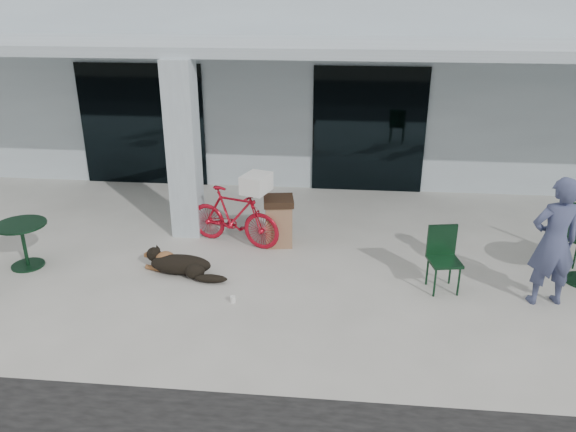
# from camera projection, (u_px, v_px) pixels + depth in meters

# --- Properties ---
(ground) EXTENTS (80.00, 80.00, 0.00)m
(ground) POSITION_uv_depth(u_px,v_px,m) (249.00, 301.00, 8.11)
(ground) COLOR beige
(ground) RESTS_ON ground
(building) EXTENTS (22.00, 7.00, 4.50)m
(building) POSITION_uv_depth(u_px,v_px,m) (299.00, 65.00, 15.08)
(building) COLOR silver
(building) RESTS_ON ground
(storefront_glass_left) EXTENTS (2.80, 0.06, 2.70)m
(storefront_glass_left) POSITION_uv_depth(u_px,v_px,m) (143.00, 125.00, 12.48)
(storefront_glass_left) COLOR black
(storefront_glass_left) RESTS_ON ground
(storefront_glass_right) EXTENTS (2.40, 0.06, 2.70)m
(storefront_glass_right) POSITION_uv_depth(u_px,v_px,m) (369.00, 130.00, 12.02)
(storefront_glass_right) COLOR black
(storefront_glass_right) RESTS_ON ground
(column) EXTENTS (0.50, 0.50, 3.12)m
(column) POSITION_uv_depth(u_px,v_px,m) (184.00, 151.00, 9.78)
(column) COLOR silver
(column) RESTS_ON ground
(overhang) EXTENTS (22.00, 2.80, 0.18)m
(overhang) POSITION_uv_depth(u_px,v_px,m) (277.00, 46.00, 10.21)
(overhang) COLOR silver
(overhang) RESTS_ON column
(bicycle) EXTENTS (1.79, 1.00, 1.04)m
(bicycle) POSITION_uv_depth(u_px,v_px,m) (234.00, 216.00, 9.72)
(bicycle) COLOR #B10E20
(bicycle) RESTS_ON ground
(laundry_basket) EXTENTS (0.53, 0.61, 0.31)m
(laundry_basket) POSITION_uv_depth(u_px,v_px,m) (256.00, 183.00, 9.29)
(laundry_basket) COLOR white
(laundry_basket) RESTS_ON bicycle
(dog) EXTENTS (1.17, 0.68, 0.37)m
(dog) POSITION_uv_depth(u_px,v_px,m) (181.00, 263.00, 8.80)
(dog) COLOR black
(dog) RESTS_ON ground
(cup_near_dog) EXTENTS (0.08, 0.08, 0.10)m
(cup_near_dog) POSITION_uv_depth(u_px,v_px,m) (233.00, 299.00, 8.05)
(cup_near_dog) COLOR white
(cup_near_dog) RESTS_ON ground
(cafe_table_near) EXTENTS (0.89, 0.89, 0.75)m
(cafe_table_near) POSITION_uv_depth(u_px,v_px,m) (24.00, 245.00, 8.98)
(cafe_table_near) COLOR black
(cafe_table_near) RESTS_ON ground
(cafe_chair_far_a) EXTENTS (0.52, 0.55, 0.97)m
(cafe_chair_far_a) POSITION_uv_depth(u_px,v_px,m) (445.00, 261.00, 8.22)
(cafe_chair_far_a) COLOR black
(cafe_chair_far_a) RESTS_ON ground
(cafe_chair_far_b) EXTENTS (0.63, 0.63, 0.94)m
(cafe_chair_far_b) POSITION_uv_depth(u_px,v_px,m) (574.00, 236.00, 9.08)
(cafe_chair_far_b) COLOR black
(cafe_chair_far_b) RESTS_ON ground
(person) EXTENTS (0.76, 0.56, 1.89)m
(person) POSITION_uv_depth(u_px,v_px,m) (554.00, 242.00, 7.73)
(person) COLOR #424A70
(person) RESTS_ON ground
(trash_receptacle) EXTENTS (0.58, 0.58, 0.87)m
(trash_receptacle) POSITION_uv_depth(u_px,v_px,m) (279.00, 221.00, 9.74)
(trash_receptacle) COLOR #8D6549
(trash_receptacle) RESTS_ON ground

